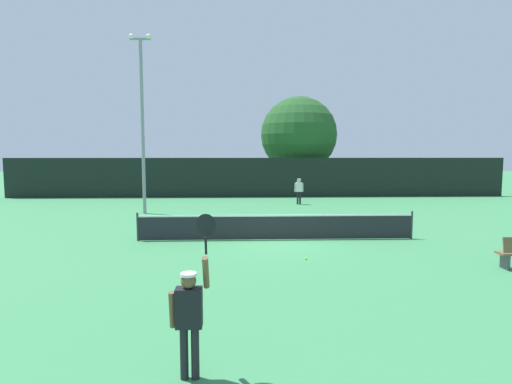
{
  "coord_description": "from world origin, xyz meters",
  "views": [
    {
      "loc": [
        -1.34,
        -15.19,
        3.28
      ],
      "look_at": [
        -0.63,
        3.95,
        1.46
      ],
      "focal_mm": 28.44,
      "sensor_mm": 36.0,
      "label": 1
    }
  ],
  "objects": [
    {
      "name": "large_tree",
      "position": [
        3.54,
        19.05,
        4.84
      ],
      "size": [
        6.38,
        6.38,
        8.04
      ],
      "color": "brown",
      "rests_on": "ground"
    },
    {
      "name": "tennis_net",
      "position": [
        0.0,
        0.0,
        0.51
      ],
      "size": [
        10.55,
        0.08,
        1.07
      ],
      "color": "#232328",
      "rests_on": "ground"
    },
    {
      "name": "ground_plane",
      "position": [
        0.0,
        0.0,
        0.0
      ],
      "size": [
        120.0,
        120.0,
        0.0
      ],
      "primitive_type": "plane",
      "color": "#387F4C"
    },
    {
      "name": "parked_car_near",
      "position": [
        1.56,
        21.59,
        0.78
      ],
      "size": [
        2.0,
        4.24,
        1.69
      ],
      "rotation": [
        0.0,
        0.0,
        0.02
      ],
      "color": "#B7B7BC",
      "rests_on": "ground"
    },
    {
      "name": "player_receiving",
      "position": [
        2.41,
        10.77,
        1.02
      ],
      "size": [
        0.57,
        0.24,
        1.66
      ],
      "rotation": [
        0.0,
        0.0,
        3.14
      ],
      "color": "white",
      "rests_on": "ground"
    },
    {
      "name": "parked_car_mid",
      "position": [
        6.45,
        22.32,
        0.78
      ],
      "size": [
        2.22,
        4.33,
        1.69
      ],
      "rotation": [
        0.0,
        0.0,
        0.08
      ],
      "color": "#B7B7BC",
      "rests_on": "ground"
    },
    {
      "name": "parked_car_far",
      "position": [
        9.55,
        23.78,
        0.78
      ],
      "size": [
        2.1,
        4.29,
        1.69
      ],
      "rotation": [
        0.0,
        0.0,
        -0.05
      ],
      "color": "red",
      "rests_on": "ground"
    },
    {
      "name": "player_serving",
      "position": [
        -2.09,
        -9.5,
        1.05
      ],
      "size": [
        0.67,
        0.38,
        2.42
      ],
      "color": "black",
      "rests_on": "ground"
    },
    {
      "name": "perimeter_fence",
      "position": [
        0.0,
        15.3,
        1.48
      ],
      "size": [
        37.63,
        0.12,
        2.97
      ],
      "primitive_type": "cube",
      "color": "black",
      "rests_on": "ground"
    },
    {
      "name": "light_pole",
      "position": [
        -6.64,
        7.07,
        5.37
      ],
      "size": [
        1.18,
        0.28,
        9.58
      ],
      "color": "gray",
      "rests_on": "ground"
    },
    {
      "name": "tennis_ball",
      "position": [
        0.67,
        -2.95,
        0.03
      ],
      "size": [
        0.07,
        0.07,
        0.07
      ],
      "primitive_type": "sphere",
      "color": "#CCE033",
      "rests_on": "ground"
    }
  ]
}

